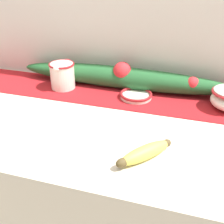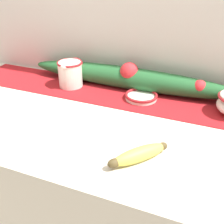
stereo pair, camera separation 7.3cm
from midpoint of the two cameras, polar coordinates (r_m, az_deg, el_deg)
countertop at (r=1.20m, az=-3.49°, el=-19.71°), size 1.44×0.63×0.87m
table_runner at (r=1.08m, az=-0.72°, el=3.46°), size 1.32×0.22×0.00m
cream_pitcher at (r=1.14m, az=-11.85°, el=7.42°), size 0.10×0.12×0.11m
small_dish at (r=1.05m, az=2.92°, el=3.40°), size 0.12×0.12×0.02m
banana at (r=0.74m, az=3.85°, el=-8.34°), size 0.14×0.15×0.04m
poinsettia_garland at (r=1.12m, az=0.11°, el=7.09°), size 0.87×0.09×0.11m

